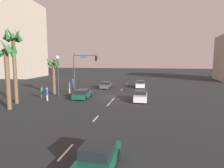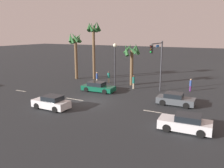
% 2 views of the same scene
% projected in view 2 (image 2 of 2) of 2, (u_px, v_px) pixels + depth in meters
% --- Properties ---
extents(ground_plane, '(220.00, 220.00, 0.00)m').
position_uv_depth(ground_plane, '(90.00, 102.00, 26.69)').
color(ground_plane, '#232628').
extents(lane_stripe_1, '(1.89, 0.14, 0.01)m').
position_uv_depth(lane_stripe_1, '(21.00, 91.00, 31.70)').
color(lane_stripe_1, silver).
rests_on(lane_stripe_1, ground_plane).
extents(lane_stripe_2, '(1.98, 0.14, 0.01)m').
position_uv_depth(lane_stripe_2, '(56.00, 96.00, 28.91)').
color(lane_stripe_2, silver).
rests_on(lane_stripe_2, ground_plane).
extents(lane_stripe_3, '(2.45, 0.14, 0.01)m').
position_uv_depth(lane_stripe_3, '(74.00, 99.00, 27.67)').
color(lane_stripe_3, silver).
rests_on(lane_stripe_3, ground_plane).
extents(lane_stripe_4, '(1.93, 0.14, 0.01)m').
position_uv_depth(lane_stripe_4, '(152.00, 112.00, 23.36)').
color(lane_stripe_4, silver).
rests_on(lane_stripe_4, ground_plane).
extents(car_1, '(3.95, 1.85, 1.40)m').
position_uv_depth(car_1, '(51.00, 103.00, 24.14)').
color(car_1, silver).
rests_on(car_1, ground_plane).
extents(car_2, '(4.49, 2.08, 1.29)m').
position_uv_depth(car_2, '(98.00, 87.00, 31.30)').
color(car_2, '#0F5138').
rests_on(car_2, ground_plane).
extents(car_3, '(4.18, 2.06, 1.38)m').
position_uv_depth(car_3, '(186.00, 123.00, 18.65)').
color(car_3, silver).
rests_on(car_3, ground_plane).
extents(car_4, '(4.01, 1.91, 1.30)m').
position_uv_depth(car_4, '(175.00, 99.00, 25.44)').
color(car_4, '#474C51').
rests_on(car_4, ground_plane).
extents(traffic_signal, '(0.32, 4.64, 6.69)m').
position_uv_depth(traffic_signal, '(158.00, 59.00, 29.48)').
color(traffic_signal, '#38383D').
rests_on(traffic_signal, ground_plane).
extents(streetlamp, '(0.56, 0.56, 6.24)m').
position_uv_depth(streetlamp, '(115.00, 56.00, 33.75)').
color(streetlamp, '#2D2D33').
rests_on(streetlamp, ground_plane).
extents(pedestrian_0, '(0.34, 0.34, 1.91)m').
position_uv_depth(pedestrian_0, '(134.00, 82.00, 32.66)').
color(pedestrian_0, '#B2A58C').
rests_on(pedestrian_0, ground_plane).
extents(pedestrian_1, '(0.46, 0.46, 1.77)m').
position_uv_depth(pedestrian_1, '(109.00, 77.00, 36.80)').
color(pedestrian_1, '#B2A58C').
rests_on(pedestrian_1, ground_plane).
extents(pedestrian_2, '(0.40, 0.40, 1.68)m').
position_uv_depth(pedestrian_2, '(191.00, 85.00, 31.38)').
color(pedestrian_2, '#59266B').
rests_on(pedestrian_2, ground_plane).
extents(pedestrian_3, '(0.44, 0.44, 1.81)m').
position_uv_depth(pedestrian_3, '(97.00, 77.00, 36.04)').
color(pedestrian_3, '#B2A58C').
rests_on(pedestrian_3, ground_plane).
extents(palm_tree_0, '(2.52, 2.61, 7.84)m').
position_uv_depth(palm_tree_0, '(75.00, 45.00, 38.94)').
color(palm_tree_0, brown).
rests_on(palm_tree_0, ground_plane).
extents(palm_tree_1, '(2.36, 2.28, 9.61)m').
position_uv_depth(palm_tree_1, '(94.00, 36.00, 38.35)').
color(palm_tree_1, brown).
rests_on(palm_tree_1, ground_plane).
extents(palm_tree_2, '(2.63, 2.55, 6.32)m').
position_uv_depth(palm_tree_2, '(131.00, 55.00, 34.29)').
color(palm_tree_2, brown).
rests_on(palm_tree_2, ground_plane).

